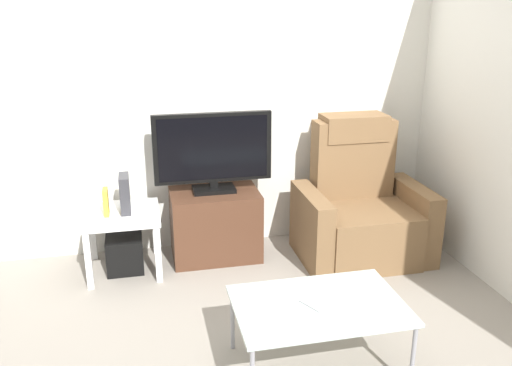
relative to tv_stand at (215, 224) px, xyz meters
The scene contains 11 objects.
ground_plane 0.88m from the tv_stand, 91.89° to the right, with size 6.40×6.40×0.00m, color gray.
wall_back 1.07m from the tv_stand, 95.49° to the left, with size 6.40×0.06×2.60m, color silver.
tv_stand is the anchor object (origin of this frame).
television 0.59m from the tv_stand, 90.00° to the left, with size 0.89×0.20×0.61m.
recliner_armchair 1.14m from the tv_stand, 10.03° to the right, with size 0.98×0.78×1.08m.
side_table 0.71m from the tv_stand, behind, with size 0.54×0.54×0.46m.
subwoofer_box 0.72m from the tv_stand, behind, with size 0.27×0.27×0.27m, color black.
book_upright 0.85m from the tv_stand, behind, with size 0.03×0.13×0.19m, color gold.
game_console 0.74m from the tv_stand, behind, with size 0.07×0.20×0.28m, color #333338.
coffee_table 1.53m from the tv_stand, 77.34° to the right, with size 0.90×0.60×0.40m.
cell_phone 1.53m from the tv_stand, 78.62° to the right, with size 0.07×0.15×0.01m, color #B7B7BC.
Camera 1 is at (-0.51, -3.02, 1.91)m, focal length 37.93 mm.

